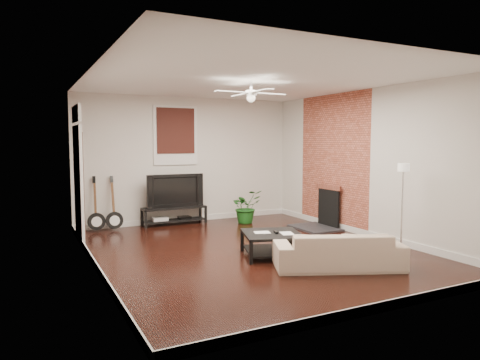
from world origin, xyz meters
The scene contains 14 objects.
room centered at (0.00, 0.00, 1.40)m, with size 5.01×6.01×2.81m.
brick_accent centered at (2.49, 1.00, 1.40)m, with size 0.02×2.20×2.80m, color #A14A34.
fireplace centered at (2.20, 1.00, 0.46)m, with size 0.80×1.10×0.92m, color black.
window_back centered at (-0.30, 2.97, 1.95)m, with size 1.00×0.06×1.30m, color black.
door_left centered at (-2.46, 1.90, 1.25)m, with size 0.08×1.00×2.50m, color white.
tv_stand centered at (-0.42, 2.78, 0.20)m, with size 1.40×0.37×0.39m, color black.
tv centered at (-0.42, 2.80, 0.75)m, with size 1.25×0.16×0.72m, color black.
coffee_table centered at (0.13, -0.47, 0.19)m, with size 0.88×0.88×0.37m, color black.
sofa centered at (0.63, -1.47, 0.26)m, with size 1.81×0.71×0.53m, color tan.
floor_lamp centered at (1.98, -1.37, 0.74)m, with size 0.24×0.24×1.48m, color silver, non-canonical shape.
potted_plant centered at (1.07, 2.23, 0.37)m, with size 0.67×0.58×0.74m, color #195819.
guitar_left centered at (-2.06, 2.75, 0.57)m, with size 0.35×0.25×1.13m, color black, non-canonical shape.
guitar_right centered at (-1.71, 2.72, 0.57)m, with size 0.35×0.25×1.13m, color black, non-canonical shape.
ceiling_fan centered at (0.00, 0.00, 2.60)m, with size 1.24×1.24×0.32m, color white, non-canonical shape.
Camera 1 is at (-3.40, -6.36, 1.81)m, focal length 32.87 mm.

